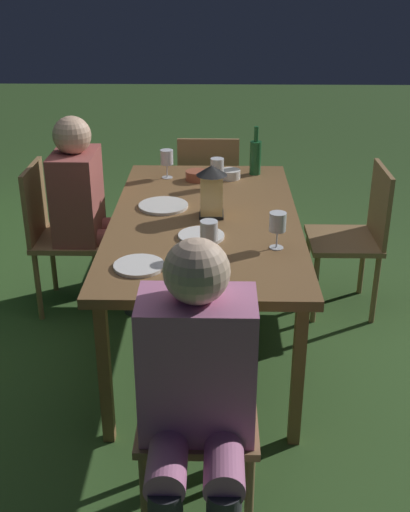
{
  "coord_description": "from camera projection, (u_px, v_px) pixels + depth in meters",
  "views": [
    {
      "loc": [
        -3.01,
        -0.06,
        1.91
      ],
      "look_at": [
        0.0,
        0.0,
        0.51
      ],
      "focal_mm": 44.94,
      "sensor_mm": 36.0,
      "label": 1
    }
  ],
  "objects": [
    {
      "name": "lantern_centerpiece",
      "position": [
        212.0,
        188.0,
        3.18
      ],
      "size": [
        0.15,
        0.15,
        0.27
      ],
      "color": "black",
      "rests_on": "dining_table"
    },
    {
      "name": "wine_glass_b",
      "position": [
        278.0,
        224.0,
        2.83
      ],
      "size": [
        0.08,
        0.08,
        0.17
      ],
      "color": "silver",
      "rests_on": "dining_table"
    },
    {
      "name": "chair_head_far",
      "position": [
        208.0,
        190.0,
        4.36
      ],
      "size": [
        0.4,
        0.42,
        0.87
      ],
      "color": "#937047",
      "rests_on": "ground"
    },
    {
      "name": "plate_a",
      "position": [
        163.0,
        206.0,
        3.35
      ],
      "size": [
        0.26,
        0.26,
        0.01
      ],
      "primitive_type": "cylinder",
      "color": "white",
      "rests_on": "dining_table"
    },
    {
      "name": "bowl_olives",
      "position": [
        197.0,
        175.0,
        3.75
      ],
      "size": [
        0.13,
        0.13,
        0.06
      ],
      "color": "#9E5138",
      "rests_on": "dining_table"
    },
    {
      "name": "plate_c",
      "position": [
        139.0,
        266.0,
        2.7
      ],
      "size": [
        0.22,
        0.22,
        0.01
      ],
      "primitive_type": "cylinder",
      "color": "white",
      "rests_on": "dining_table"
    },
    {
      "name": "wine_glass_a",
      "position": [
        217.0,
        167.0,
        3.6
      ],
      "size": [
        0.08,
        0.08,
        0.17
      ],
      "color": "silver",
      "rests_on": "dining_table"
    },
    {
      "name": "chair_head_near",
      "position": [
        199.0,
        394.0,
        2.31
      ],
      "size": [
        0.4,
        0.42,
        0.87
      ],
      "color": "#937047",
      "rests_on": "ground"
    },
    {
      "name": "wine_glass_d",
      "position": [
        167.0,
        159.0,
        3.76
      ],
      "size": [
        0.08,
        0.08,
        0.17
      ],
      "color": "silver",
      "rests_on": "dining_table"
    },
    {
      "name": "person_in_pink",
      "position": [
        197.0,
        393.0,
        2.07
      ],
      "size": [
        0.48,
        0.38,
        1.15
      ],
      "color": "#C675A3",
      "rests_on": "ground"
    },
    {
      "name": "ground_plane",
      "position": [
        205.0,
        340.0,
        3.54
      ],
      "size": [
        16.0,
        16.0,
        0.0
      ],
      "primitive_type": "plane",
      "color": "#385B28"
    },
    {
      "name": "dining_table",
      "position": [
        205.0,
        226.0,
        3.25
      ],
      "size": [
        1.76,
        0.94,
        0.73
      ],
      "color": "brown",
      "rests_on": "ground"
    },
    {
      "name": "bowl_bread",
      "position": [
        230.0,
        174.0,
        3.78
      ],
      "size": [
        0.12,
        0.12,
        0.05
      ],
      "color": "silver",
      "rests_on": "dining_table"
    },
    {
      "name": "green_bottle_on_table",
      "position": [
        255.0,
        156.0,
        3.83
      ],
      "size": [
        0.07,
        0.07,
        0.29
      ],
      "color": "#1E5B2D",
      "rests_on": "dining_table"
    },
    {
      "name": "chair_side_right_b",
      "position": [
        58.0,
        230.0,
        3.71
      ],
      "size": [
        0.42,
        0.4,
        0.87
      ],
      "color": "#937047",
      "rests_on": "ground"
    },
    {
      "name": "person_in_rust",
      "position": [
        89.0,
        206.0,
        3.64
      ],
      "size": [
        0.38,
        0.47,
        1.15
      ],
      "color": "#9E4C47",
      "rests_on": "ground"
    },
    {
      "name": "chair_side_left_b",
      "position": [
        356.0,
        233.0,
        3.68
      ],
      "size": [
        0.42,
        0.4,
        0.87
      ],
      "color": "#937047",
      "rests_on": "ground"
    },
    {
      "name": "wine_glass_c",
      "position": [
        209.0,
        232.0,
        2.74
      ],
      "size": [
        0.08,
        0.08,
        0.17
      ],
      "color": "silver",
      "rests_on": "dining_table"
    },
    {
      "name": "plate_b",
      "position": [
        201.0,
        236.0,
        2.99
      ],
      "size": [
        0.22,
        0.22,
        0.01
      ],
      "primitive_type": "cylinder",
      "color": "white",
      "rests_on": "dining_table"
    }
  ]
}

